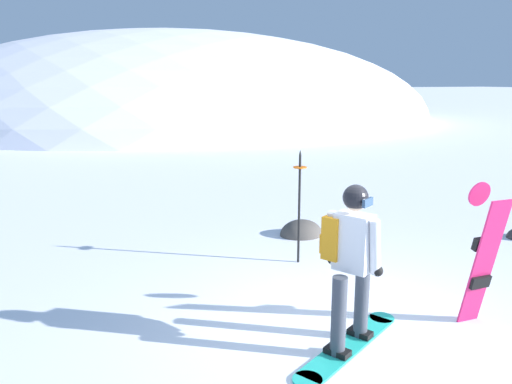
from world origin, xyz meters
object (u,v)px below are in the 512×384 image
(spare_snowboard, at_px, (483,256))
(piste_marker_near, at_px, (299,199))
(rock_dark, at_px, (301,235))
(snowboarder_main, at_px, (350,262))

(spare_snowboard, xyz_separation_m, piste_marker_near, (-1.00, 2.51, 0.16))
(spare_snowboard, bearing_deg, piste_marker_near, 111.75)
(rock_dark, bearing_deg, spare_snowboard, -84.44)
(spare_snowboard, height_order, rock_dark, spare_snowboard)
(snowboarder_main, distance_m, rock_dark, 3.90)
(snowboarder_main, relative_size, piste_marker_near, 1.00)
(snowboarder_main, distance_m, spare_snowboard, 1.60)
(piste_marker_near, distance_m, rock_dark, 1.69)
(spare_snowboard, bearing_deg, snowboarder_main, 175.24)
(snowboarder_main, xyz_separation_m, spare_snowboard, (1.59, -0.13, -0.09))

